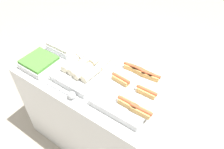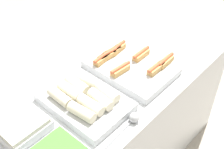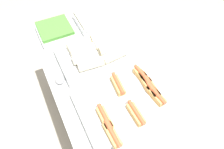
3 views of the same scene
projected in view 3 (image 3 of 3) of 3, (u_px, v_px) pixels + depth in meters
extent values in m
plane|color=#ADA393|center=(115.00, 144.00, 1.96)|extent=(12.00, 12.00, 0.00)
cube|color=silver|center=(116.00, 123.00, 1.63)|extent=(1.64, 0.70, 0.85)
cube|color=silver|center=(126.00, 103.00, 1.22)|extent=(0.37, 0.53, 0.05)
cube|color=tan|center=(152.00, 89.00, 1.22)|extent=(0.13, 0.05, 0.04)
cylinder|color=#C15633|center=(152.00, 86.00, 1.21)|extent=(0.15, 0.03, 0.02)
cube|color=tan|center=(156.00, 95.00, 1.20)|extent=(0.13, 0.06, 0.04)
cylinder|color=#C15633|center=(156.00, 93.00, 1.18)|extent=(0.15, 0.03, 0.02)
cube|color=tan|center=(142.00, 76.00, 1.28)|extent=(0.13, 0.05, 0.04)
cylinder|color=#C15633|center=(142.00, 74.00, 1.26)|extent=(0.15, 0.03, 0.02)
cube|color=tan|center=(118.00, 85.00, 1.24)|extent=(0.13, 0.06, 0.04)
cylinder|color=#C15633|center=(118.00, 83.00, 1.22)|extent=(0.15, 0.03, 0.02)
cube|color=tan|center=(105.00, 118.00, 1.11)|extent=(0.13, 0.05, 0.04)
cylinder|color=#C15633|center=(105.00, 116.00, 1.09)|extent=(0.15, 0.02, 0.02)
cube|color=tan|center=(146.00, 82.00, 1.25)|extent=(0.13, 0.06, 0.04)
cylinder|color=#C15633|center=(146.00, 80.00, 1.24)|extent=(0.15, 0.04, 0.02)
cube|color=tan|center=(136.00, 114.00, 1.12)|extent=(0.13, 0.05, 0.04)
cylinder|color=#C15633|center=(136.00, 112.00, 1.11)|extent=(0.15, 0.02, 0.02)
cube|color=tan|center=(112.00, 135.00, 1.05)|extent=(0.13, 0.05, 0.04)
cylinder|color=#C15633|center=(112.00, 133.00, 1.04)|extent=(0.15, 0.03, 0.02)
cube|color=silver|center=(97.00, 55.00, 1.44)|extent=(0.34, 0.49, 0.05)
cylinder|color=beige|center=(79.00, 44.00, 1.43)|extent=(0.08, 0.16, 0.06)
cylinder|color=beige|center=(85.00, 58.00, 1.36)|extent=(0.07, 0.16, 0.06)
cylinder|color=beige|center=(83.00, 50.00, 1.40)|extent=(0.06, 0.16, 0.06)
cylinder|color=beige|center=(114.00, 55.00, 1.37)|extent=(0.08, 0.16, 0.06)
cylinder|color=beige|center=(106.00, 43.00, 1.44)|extent=(0.06, 0.16, 0.06)
cylinder|color=beige|center=(91.00, 64.00, 1.32)|extent=(0.07, 0.16, 0.06)
cylinder|color=beige|center=(102.00, 36.00, 1.48)|extent=(0.06, 0.16, 0.06)
cylinder|color=beige|center=(111.00, 48.00, 1.41)|extent=(0.06, 0.16, 0.06)
cube|color=silver|center=(56.00, 32.00, 1.59)|extent=(0.25, 0.25, 0.05)
cube|color=#4C9338|center=(55.00, 28.00, 1.56)|extent=(0.23, 0.23, 0.02)
cube|color=silver|center=(93.00, 21.00, 1.67)|extent=(0.25, 0.25, 0.05)
cube|color=silver|center=(93.00, 17.00, 1.64)|extent=(0.23, 0.23, 0.02)
cylinder|color=#B2B5BA|center=(55.00, 69.00, 1.40)|extent=(0.24, 0.02, 0.01)
sphere|color=#B2B5BA|center=(60.00, 80.00, 1.31)|extent=(0.06, 0.06, 0.06)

